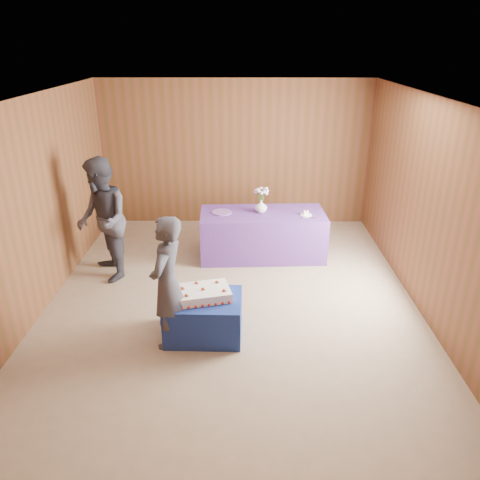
{
  "coord_description": "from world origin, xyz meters",
  "views": [
    {
      "loc": [
        0.15,
        -5.67,
        3.33
      ],
      "look_at": [
        0.11,
        0.1,
        0.84
      ],
      "focal_mm": 35.0,
      "sensor_mm": 36.0,
      "label": 1
    }
  ],
  "objects_px": {
    "cake_table": "(204,317)",
    "sheet_cake": "(203,293)",
    "vase": "(261,206)",
    "guest_right": "(103,220)",
    "guest_left": "(167,283)",
    "serving_table": "(262,234)"
  },
  "relations": [
    {
      "from": "cake_table",
      "to": "guest_right",
      "type": "relative_size",
      "value": 0.49
    },
    {
      "from": "cake_table",
      "to": "sheet_cake",
      "type": "height_order",
      "value": "sheet_cake"
    },
    {
      "from": "guest_right",
      "to": "vase",
      "type": "bearing_deg",
      "value": 83.18
    },
    {
      "from": "cake_table",
      "to": "guest_left",
      "type": "bearing_deg",
      "value": -155.24
    },
    {
      "from": "cake_table",
      "to": "guest_right",
      "type": "xyz_separation_m",
      "value": [
        -1.57,
        1.5,
        0.66
      ]
    },
    {
      "from": "serving_table",
      "to": "sheet_cake",
      "type": "relative_size",
      "value": 2.66
    },
    {
      "from": "serving_table",
      "to": "cake_table",
      "type": "bearing_deg",
      "value": -111.51
    },
    {
      "from": "guest_left",
      "to": "guest_right",
      "type": "xyz_separation_m",
      "value": [
        -1.18,
        1.67,
        0.12
      ]
    },
    {
      "from": "sheet_cake",
      "to": "vase",
      "type": "distance_m",
      "value": 2.43
    },
    {
      "from": "sheet_cake",
      "to": "guest_right",
      "type": "height_order",
      "value": "guest_right"
    },
    {
      "from": "vase",
      "to": "guest_right",
      "type": "height_order",
      "value": "guest_right"
    },
    {
      "from": "cake_table",
      "to": "serving_table",
      "type": "height_order",
      "value": "serving_table"
    },
    {
      "from": "serving_table",
      "to": "guest_left",
      "type": "height_order",
      "value": "guest_left"
    },
    {
      "from": "serving_table",
      "to": "guest_left",
      "type": "bearing_deg",
      "value": -117.99
    },
    {
      "from": "vase",
      "to": "guest_right",
      "type": "relative_size",
      "value": 0.11
    },
    {
      "from": "cake_table",
      "to": "serving_table",
      "type": "distance_m",
      "value": 2.42
    },
    {
      "from": "guest_right",
      "to": "guest_left",
      "type": "bearing_deg",
      "value": 9.28
    },
    {
      "from": "serving_table",
      "to": "guest_right",
      "type": "xyz_separation_m",
      "value": [
        -2.35,
        -0.78,
        0.54
      ]
    },
    {
      "from": "vase",
      "to": "guest_left",
      "type": "height_order",
      "value": "guest_left"
    },
    {
      "from": "cake_table",
      "to": "serving_table",
      "type": "relative_size",
      "value": 0.45
    },
    {
      "from": "serving_table",
      "to": "sheet_cake",
      "type": "distance_m",
      "value": 2.4
    },
    {
      "from": "serving_table",
      "to": "sheet_cake",
      "type": "bearing_deg",
      "value": -111.87
    }
  ]
}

